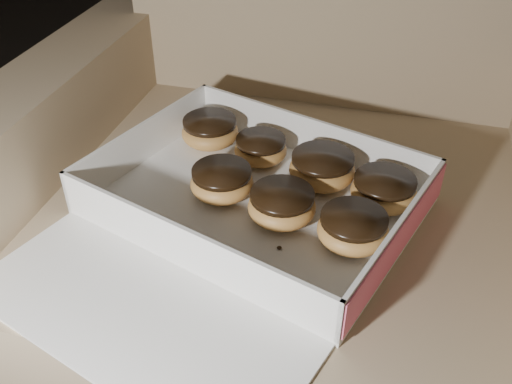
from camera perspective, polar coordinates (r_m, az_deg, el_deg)
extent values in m
plane|color=black|center=(1.32, -5.06, -11.51)|extent=(4.50, 4.50, 0.00)
cube|color=tan|center=(1.06, 3.07, -8.97)|extent=(0.76, 0.76, 0.45)
cube|color=tan|center=(1.14, -17.51, -2.03)|extent=(0.13, 0.76, 0.59)
cube|color=white|center=(0.86, 0.00, -1.28)|extent=(0.53, 0.46, 0.01)
cube|color=white|center=(0.96, 5.46, 5.58)|extent=(0.43, 0.14, 0.07)
cube|color=white|center=(0.74, -7.09, -5.56)|extent=(0.43, 0.14, 0.07)
cube|color=white|center=(0.96, -11.12, 5.00)|extent=(0.11, 0.32, 0.07)
cube|color=white|center=(0.77, 13.94, -4.63)|extent=(0.11, 0.32, 0.07)
cube|color=#E85D7D|center=(0.77, 14.25, -4.74)|extent=(0.10, 0.31, 0.06)
cube|color=white|center=(0.72, -11.78, -12.10)|extent=(0.48, 0.32, 0.01)
ellipsoid|color=#BC8241|center=(0.81, 2.60, -1.47)|extent=(0.10, 0.10, 0.05)
cylinder|color=black|center=(0.80, 2.64, -0.32)|extent=(0.09, 0.09, 0.01)
ellipsoid|color=#BC8241|center=(0.99, -4.61, 5.95)|extent=(0.10, 0.10, 0.05)
cylinder|color=black|center=(0.98, -4.67, 6.99)|extent=(0.09, 0.09, 0.01)
ellipsoid|color=#BC8241|center=(0.94, 0.47, 4.20)|extent=(0.09, 0.09, 0.04)
cylinder|color=black|center=(0.93, 0.47, 5.14)|extent=(0.08, 0.08, 0.01)
ellipsoid|color=#BC8241|center=(0.86, 12.63, -0.03)|extent=(0.10, 0.10, 0.05)
cylinder|color=black|center=(0.85, 12.81, 1.08)|extent=(0.09, 0.09, 0.01)
ellipsoid|color=#BC8241|center=(0.78, 9.65, -3.81)|extent=(0.10, 0.10, 0.05)
cylinder|color=black|center=(0.77, 9.80, -2.65)|extent=(0.09, 0.09, 0.01)
ellipsoid|color=#BC8241|center=(0.86, -3.43, 0.90)|extent=(0.10, 0.10, 0.05)
cylinder|color=black|center=(0.85, -3.47, 2.00)|extent=(0.09, 0.09, 0.01)
ellipsoid|color=#BC8241|center=(0.89, 6.62, 2.19)|extent=(0.10, 0.10, 0.05)
cylinder|color=black|center=(0.88, 6.71, 3.35)|extent=(0.10, 0.10, 0.01)
ellipsoid|color=black|center=(0.74, -2.82, -8.49)|extent=(0.01, 0.01, 0.00)
ellipsoid|color=black|center=(0.78, 2.35, -5.60)|extent=(0.01, 0.01, 0.00)
ellipsoid|color=black|center=(0.75, -4.66, -7.42)|extent=(0.01, 0.01, 0.00)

